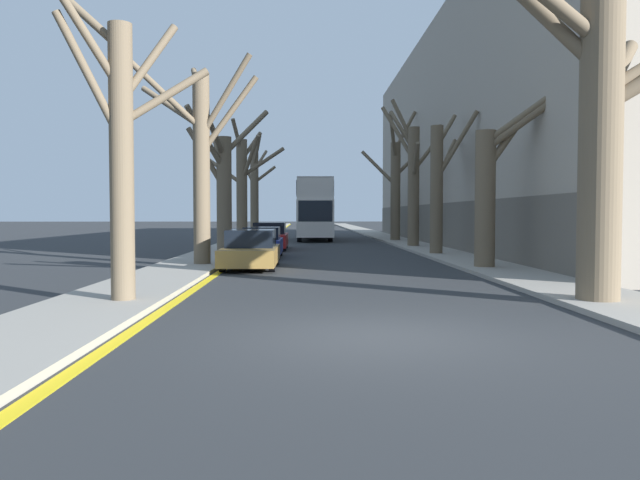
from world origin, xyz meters
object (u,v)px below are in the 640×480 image
(street_tree_left_2, at_px, (223,182))
(street_tree_right_4, at_px, (396,183))
(street_tree_right_3, at_px, (412,177))
(street_tree_left_3, at_px, (242,185))
(double_decker_bus, at_px, (314,206))
(parked_car_1, at_px, (262,243))
(street_tree_right_2, at_px, (439,182))
(parked_car_2, at_px, (270,237))
(street_tree_right_0, at_px, (603,114))
(street_tree_left_0, at_px, (119,143))
(street_tree_left_4, at_px, (255,188))
(parked_car_0, at_px, (251,250))
(street_tree_right_1, at_px, (493,183))
(street_tree_left_1, at_px, (200,154))

(street_tree_left_2, relative_size, street_tree_right_4, 0.79)
(street_tree_left_2, distance_m, street_tree_right_3, 11.20)
(street_tree_right_3, bearing_deg, street_tree_left_3, 160.15)
(double_decker_bus, bearing_deg, parked_car_1, -97.83)
(street_tree_right_2, bearing_deg, street_tree_right_4, 89.42)
(street_tree_right_3, relative_size, parked_car_2, 1.83)
(street_tree_left_2, xyz_separation_m, street_tree_right_0, (10.05, -17.16, 0.50))
(street_tree_left_0, distance_m, double_decker_bus, 33.17)
(street_tree_left_3, xyz_separation_m, parked_car_2, (1.97, -5.28, -3.02))
(street_tree_right_2, height_order, street_tree_right_3, street_tree_right_3)
(street_tree_left_4, bearing_deg, parked_car_1, -84.57)
(street_tree_left_0, relative_size, street_tree_right_0, 1.02)
(street_tree_left_3, bearing_deg, parked_car_0, -83.27)
(street_tree_right_0, distance_m, double_decker_bus, 33.60)
(street_tree_left_4, bearing_deg, street_tree_right_1, -68.80)
(street_tree_left_2, distance_m, parked_car_0, 8.76)
(street_tree_left_1, bearing_deg, street_tree_left_3, 90.48)
(street_tree_left_1, bearing_deg, double_decker_bus, 79.38)
(street_tree_right_0, relative_size, street_tree_right_4, 0.80)
(street_tree_left_0, bearing_deg, street_tree_right_4, 71.30)
(street_tree_left_4, bearing_deg, street_tree_right_4, -22.21)
(street_tree_right_0, relative_size, street_tree_right_2, 1.07)
(street_tree_right_2, relative_size, double_decker_bus, 0.64)
(street_tree_right_4, height_order, parked_car_0, street_tree_right_4)
(street_tree_right_1, bearing_deg, street_tree_left_4, 111.20)
(street_tree_right_1, bearing_deg, street_tree_right_3, 91.23)
(street_tree_left_2, bearing_deg, street_tree_right_1, -41.46)
(street_tree_left_2, distance_m, street_tree_right_0, 19.89)
(street_tree_left_0, height_order, street_tree_right_4, street_tree_right_4)
(street_tree_left_1, relative_size, parked_car_0, 1.66)
(street_tree_left_1, distance_m, street_tree_right_0, 13.79)
(street_tree_left_2, height_order, street_tree_left_4, street_tree_left_4)
(street_tree_left_4, bearing_deg, street_tree_right_3, -50.44)
(street_tree_right_3, bearing_deg, street_tree_left_2, -152.93)
(street_tree_right_3, height_order, parked_car_1, street_tree_right_3)
(street_tree_left_1, relative_size, parked_car_1, 1.87)
(parked_car_0, height_order, parked_car_1, parked_car_0)
(street_tree_left_0, bearing_deg, parked_car_1, 82.25)
(street_tree_right_0, bearing_deg, street_tree_left_3, 111.14)
(street_tree_left_3, bearing_deg, street_tree_left_1, -89.52)
(street_tree_left_2, relative_size, street_tree_right_2, 1.06)
(double_decker_bus, height_order, parked_car_0, double_decker_bus)
(double_decker_bus, relative_size, parked_car_0, 2.26)
(street_tree_left_1, bearing_deg, street_tree_left_4, 90.07)
(street_tree_right_1, distance_m, street_tree_right_3, 14.20)
(street_tree_right_4, bearing_deg, street_tree_left_0, -108.70)
(parked_car_1, xyz_separation_m, parked_car_2, (0.00, 6.06, 0.05))
(street_tree_left_4, relative_size, street_tree_right_3, 0.91)
(street_tree_right_1, height_order, parked_car_2, street_tree_right_1)
(street_tree_right_4, distance_m, parked_car_1, 17.86)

